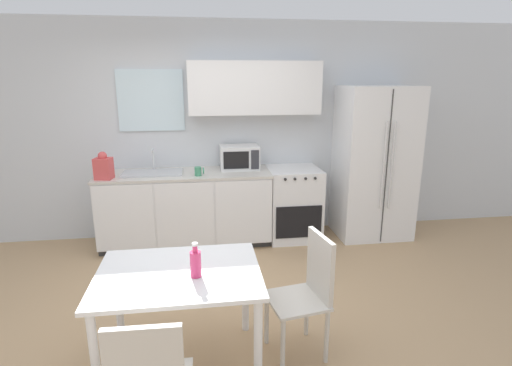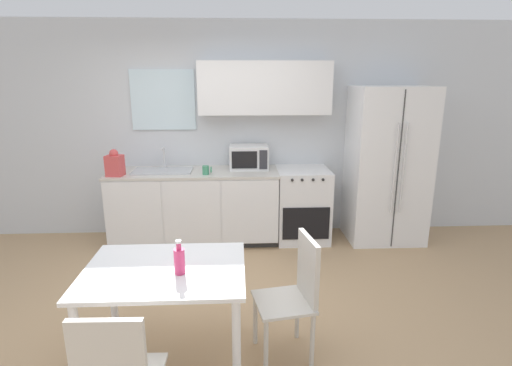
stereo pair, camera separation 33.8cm
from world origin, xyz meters
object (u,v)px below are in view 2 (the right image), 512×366
Objects in this scene: coffee_mug at (206,170)px; oven_range at (302,205)px; dining_table at (165,282)px; dining_chair_side at (296,289)px; refrigerator at (387,165)px; microwave at (249,157)px; drink_bottle at (179,260)px.

oven_range is at bearing 9.15° from coffee_mug.
dining_table is 1.19× the size of dining_chair_side.
microwave is (-1.71, 0.14, 0.09)m from refrigerator.
oven_range is 0.82× the size of dining_table.
drink_bottle is (-1.21, -2.32, 0.38)m from oven_range.
oven_range is 0.98× the size of dining_chair_side.
drink_bottle is (-2.25, -2.29, -0.12)m from refrigerator.
refrigerator is (1.04, -0.03, 0.50)m from oven_range.
dining_chair_side is at bearing -83.20° from microwave.
oven_range reaches higher than dining_table.
drink_bottle is at bearing -134.46° from refrigerator.
oven_range is 2.65m from drink_bottle.
oven_range is 8.31× the size of coffee_mug.
drink_bottle is at bearing -90.75° from coffee_mug.
coffee_mug is at bearing 85.92° from dining_table.
dining_table is at bearing 145.92° from drink_bottle.
microwave is 0.51× the size of dining_chair_side.
refrigerator is at bearing 43.05° from dining_table.
microwave reaches higher than oven_range.
coffee_mug is (-2.22, -0.16, 0.00)m from refrigerator.
microwave reaches higher than drink_bottle.
dining_table is at bearing -120.64° from oven_range.
refrigerator reaches higher than coffee_mug.
dining_table is (-0.15, -2.05, -0.32)m from coffee_mug.
dining_chair_side is 3.89× the size of drink_bottle.
drink_bottle is (0.12, -0.08, 0.20)m from dining_table.
oven_range is 0.48× the size of refrigerator.
refrigerator reaches higher than dining_table.
refrigerator is 8.02× the size of drink_bottle.
microwave is 2.00× the size of drink_bottle.
microwave is 4.35× the size of coffee_mug.
dining_chair_side is (-1.44, -2.17, -0.42)m from refrigerator.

